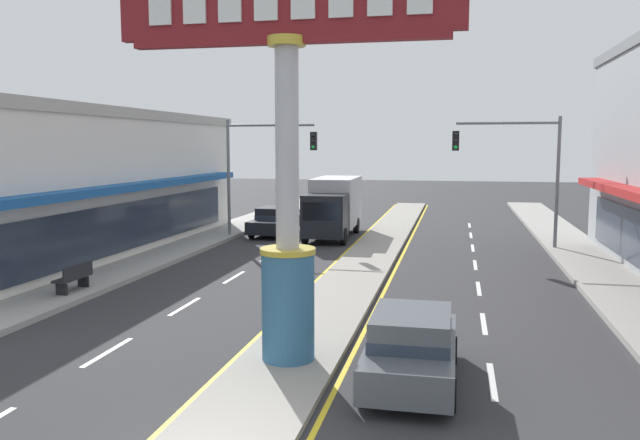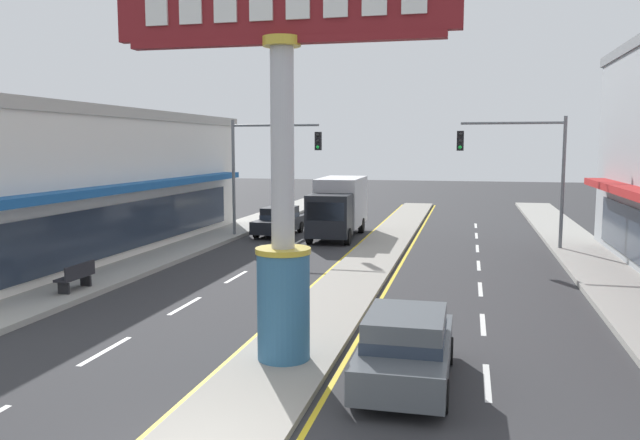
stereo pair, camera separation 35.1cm
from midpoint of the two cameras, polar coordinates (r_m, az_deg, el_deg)
median_strip at (r=27.13m, az=3.97°, el=-3.53°), size 2.25×52.00×0.14m
sidewalk_left at (r=28.01m, az=-15.33°, el=-3.39°), size 2.65×60.00×0.18m
sidewalk_right at (r=25.46m, az=23.96°, el=-4.74°), size 2.65×60.00×0.18m
lane_markings at (r=25.83m, az=3.54°, el=-4.20°), size 8.99×52.00×0.01m
district_sign at (r=13.83m, az=-3.70°, el=5.71°), size 7.52×1.23×8.60m
storefront_left at (r=30.83m, az=-24.01°, el=3.07°), size 9.89×24.18×6.47m
traffic_light_left_side at (r=33.16m, az=-5.68°, el=5.59°), size 4.86×0.46×6.20m
traffic_light_right_side at (r=30.85m, az=17.04°, el=5.24°), size 4.86×0.46×6.20m
sedan_near_right_lane at (r=13.45m, az=7.46°, el=-11.13°), size 1.85×4.31×1.53m
box_truck_far_right_lane at (r=34.08m, az=0.95°, el=1.35°), size 2.35×6.95×3.12m
sedan_near_left_lane at (r=34.74m, az=-4.40°, el=-0.07°), size 1.96×4.36×1.53m
street_bench at (r=22.25m, az=-21.58°, el=-4.76°), size 0.48×1.60×0.88m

